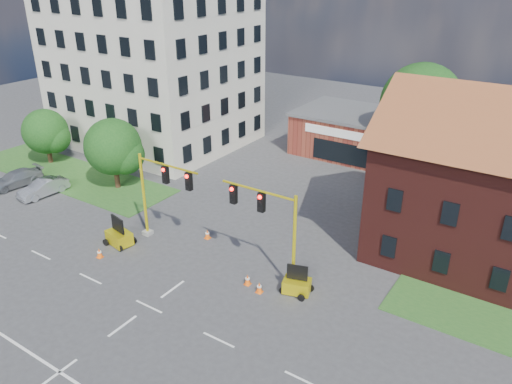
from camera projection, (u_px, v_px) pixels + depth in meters
ground at (149, 307)px, 28.44m from camera, size 120.00×120.00×0.00m
grass_verge_nw at (69, 175)px, 46.01m from camera, size 22.00×6.00×0.08m
lane_markings at (108, 336)px, 26.17m from camera, size 60.00×36.00×0.01m
office_block at (151, 44)px, 50.71m from camera, size 18.40×15.40×20.60m
brick_shop at (359, 133)px, 50.24m from camera, size 12.40×8.40×4.30m
tree_large at (425, 108)px, 42.79m from camera, size 7.36×7.01×10.30m
tree_nw_front at (116, 149)px, 41.82m from camera, size 5.04×4.80×6.19m
tree_nw_rear at (48, 133)px, 47.44m from camera, size 4.48×4.27×5.35m
signal_mast_west at (160, 190)px, 33.52m from camera, size 5.30×0.60×6.20m
signal_mast_east at (270, 224)px, 29.16m from camera, size 5.30×0.60×6.20m
trailer_west at (119, 236)px, 34.44m from camera, size 1.99×1.53×2.04m
trailer_east at (297, 285)px, 29.42m from camera, size 1.83×1.48×1.82m
cone_a at (99, 253)px, 33.04m from camera, size 0.40×0.40×0.70m
cone_b at (207, 234)px, 35.33m from camera, size 0.40×0.40×0.70m
cone_c at (259, 288)px, 29.54m from camera, size 0.40×0.40×0.70m
cone_d at (248, 280)px, 30.27m from camera, size 0.40×0.40×0.70m
pickup_white at (414, 237)px, 34.10m from camera, size 6.02×4.11×1.53m
sedan_silver_front at (43, 188)px, 41.73m from camera, size 1.78×4.27×1.37m
sedan_silver_rear at (16, 179)px, 43.50m from camera, size 2.44×4.82×1.34m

